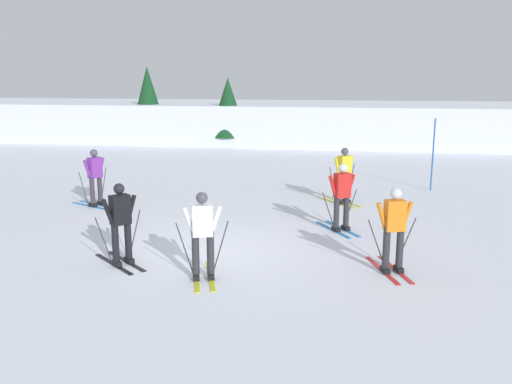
% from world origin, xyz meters
% --- Properties ---
extents(ground_plane, '(120.00, 120.00, 0.00)m').
position_xyz_m(ground_plane, '(0.00, 0.00, 0.00)').
color(ground_plane, silver).
extents(far_snow_ridge, '(80.00, 8.76, 2.23)m').
position_xyz_m(far_snow_ridge, '(0.00, 21.46, 1.11)').
color(far_snow_ridge, silver).
rests_on(far_snow_ridge, ground).
extents(skier_red, '(1.16, 1.55, 1.71)m').
position_xyz_m(skier_red, '(2.73, 2.10, 0.92)').
color(skier_red, '#237AC6').
rests_on(skier_red, ground).
extents(skier_orange, '(0.95, 1.63, 1.71)m').
position_xyz_m(skier_orange, '(3.78, -0.68, 0.92)').
color(skier_orange, red).
rests_on(skier_orange, ground).
extents(skier_black, '(1.46, 1.32, 1.71)m').
position_xyz_m(skier_black, '(-1.63, -1.16, 0.92)').
color(skier_black, black).
rests_on(skier_black, ground).
extents(skier_white, '(0.96, 1.64, 1.71)m').
position_xyz_m(skier_white, '(0.22, -1.66, 0.92)').
color(skier_white, gold).
rests_on(skier_white, ground).
extents(skier_purple, '(1.60, 1.02, 1.71)m').
position_xyz_m(skier_purple, '(-4.49, 3.53, 0.92)').
color(skier_purple, '#237AC6').
rests_on(skier_purple, ground).
extents(skier_yellow, '(1.34, 1.44, 1.71)m').
position_xyz_m(skier_yellow, '(2.74, 5.12, 0.92)').
color(skier_yellow, gold).
rests_on(skier_yellow, ground).
extents(trail_marker_pole, '(0.05, 0.05, 2.44)m').
position_xyz_m(trail_marker_pole, '(5.65, 7.60, 1.22)').
color(trail_marker_pole, '#1E56AD').
rests_on(trail_marker_pole, ground).
extents(conifer_far_left, '(2.00, 2.00, 4.36)m').
position_xyz_m(conifer_far_left, '(-8.52, 18.59, 2.56)').
color(conifer_far_left, '#513823').
rests_on(conifer_far_left, ground).
extents(conifer_far_right, '(2.13, 2.13, 3.73)m').
position_xyz_m(conifer_far_right, '(-3.72, 17.98, 2.13)').
color(conifer_far_right, '#513823').
rests_on(conifer_far_right, ground).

